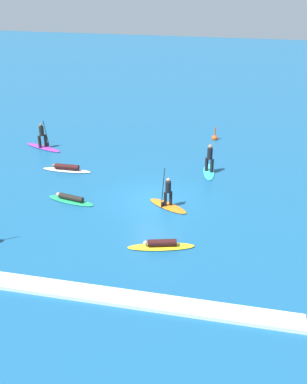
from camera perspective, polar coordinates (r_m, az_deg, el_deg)
The scene contains 9 objects.
ground_plane at distance 25.16m, azimuth 0.00°, elevation -1.01°, with size 120.00×120.00×0.00m, color #195684.
surfer_on_purple_board at distance 33.01m, azimuth -13.65°, elevation 6.08°, with size 3.13×1.65×2.00m.
surfer_on_yellow_board at distance 21.10m, azimuth 0.97°, elevation -6.62°, with size 3.16×1.42×0.43m.
surfer_on_green_board at distance 25.39m, azimuth -10.32°, elevation -0.88°, with size 2.90×1.25×0.39m.
surfer_on_white_board at distance 29.13m, azimuth -10.81°, elevation 2.91°, with size 3.16×0.66×0.44m.
surfer_on_orange_board at distance 24.32m, azimuth 1.81°, elevation -1.02°, with size 2.47×1.83×2.30m.
surfer_on_teal_board at distance 28.47m, azimuth 6.97°, elevation 3.46°, with size 0.98×2.56×1.84m.
marker_buoy at distance 34.09m, azimuth 7.64°, elevation 6.75°, with size 0.44×0.44×1.06m.
wave_crest at distance 18.39m, azimuth -5.61°, elevation -12.81°, with size 14.88×0.90×0.18m, color white.
Camera 1 is at (4.66, -21.72, 11.83)m, focal length 42.72 mm.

